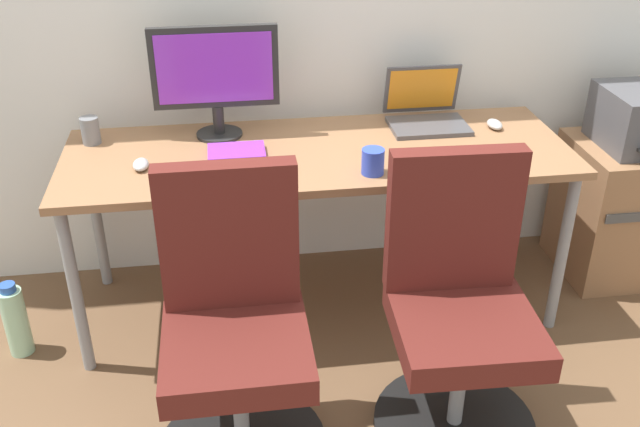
% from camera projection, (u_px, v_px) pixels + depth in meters
% --- Properties ---
extents(ground_plane, '(5.28, 5.28, 0.00)m').
position_uv_depth(ground_plane, '(318.00, 302.00, 3.07)').
color(ground_plane, brown).
extents(desk, '(1.91, 0.67, 0.71)m').
position_uv_depth(desk, '(318.00, 164.00, 2.75)').
color(desk, '#996B47').
rests_on(desk, ground).
extents(office_chair_left, '(0.54, 0.54, 0.94)m').
position_uv_depth(office_chair_left, '(236.00, 334.00, 2.21)').
color(office_chair_left, black).
rests_on(office_chair_left, ground).
extents(office_chair_right, '(0.54, 0.54, 0.94)m').
position_uv_depth(office_chair_right, '(458.00, 314.00, 2.30)').
color(office_chair_right, black).
rests_on(office_chair_right, ground).
extents(side_cabinet, '(0.53, 0.46, 0.60)m').
position_uv_depth(side_cabinet, '(627.00, 208.00, 3.17)').
color(side_cabinet, '#996B47').
rests_on(side_cabinet, ground).
extents(water_bottle_on_floor, '(0.09, 0.09, 0.31)m').
position_uv_depth(water_bottle_on_floor, '(16.00, 320.00, 2.72)').
color(water_bottle_on_floor, '#A5D8B2').
rests_on(water_bottle_on_floor, ground).
extents(desktop_monitor, '(0.48, 0.18, 0.43)m').
position_uv_depth(desktop_monitor, '(215.00, 74.00, 2.73)').
color(desktop_monitor, '#262626').
rests_on(desktop_monitor, desk).
extents(open_laptop, '(0.31, 0.27, 0.22)m').
position_uv_depth(open_laptop, '(426.00, 111.00, 2.93)').
color(open_laptop, '#4C4C51').
rests_on(open_laptop, desk).
extents(keyboard_by_monitor, '(0.34, 0.12, 0.02)m').
position_uv_depth(keyboard_by_monitor, '(235.00, 177.00, 2.50)').
color(keyboard_by_monitor, '#B7B7B7').
rests_on(keyboard_by_monitor, desk).
extents(keyboard_by_laptop, '(0.34, 0.12, 0.02)m').
position_uv_depth(keyboard_by_laptop, '(461.00, 169.00, 2.56)').
color(keyboard_by_laptop, '#515156').
rests_on(keyboard_by_laptop, desk).
extents(mouse_by_monitor, '(0.06, 0.10, 0.03)m').
position_uv_depth(mouse_by_monitor, '(495.00, 124.00, 2.91)').
color(mouse_by_monitor, '#B7B7B7').
rests_on(mouse_by_monitor, desk).
extents(mouse_by_laptop, '(0.06, 0.10, 0.03)m').
position_uv_depth(mouse_by_laptop, '(141.00, 164.00, 2.58)').
color(mouse_by_laptop, '#B7B7B7').
rests_on(mouse_by_laptop, desk).
extents(coffee_mug, '(0.08, 0.08, 0.09)m').
position_uv_depth(coffee_mug, '(373.00, 161.00, 2.53)').
color(coffee_mug, blue).
rests_on(coffee_mug, desk).
extents(pen_cup, '(0.07, 0.07, 0.10)m').
position_uv_depth(pen_cup, '(90.00, 131.00, 2.76)').
color(pen_cup, slate).
rests_on(pen_cup, desk).
extents(notebook, '(0.21, 0.15, 0.03)m').
position_uv_depth(notebook, '(237.00, 153.00, 2.67)').
color(notebook, purple).
rests_on(notebook, desk).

